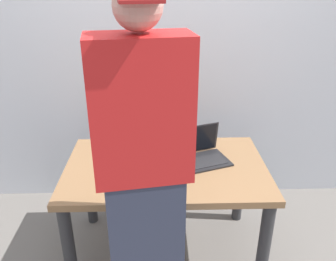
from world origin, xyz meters
TOP-DOWN VIEW (x-y plane):
  - ground_plane at (0.00, 0.00)m, footprint 8.00×8.00m
  - desk at (0.00, 0.00)m, footprint 1.29×0.80m
  - laptop at (0.23, 0.08)m, footprint 0.40×0.35m
  - beer_bottle_green at (-0.17, 0.08)m, footprint 0.07×0.07m
  - beer_bottle_dark at (-0.07, 0.16)m, footprint 0.07×0.07m
  - person_figure at (-0.11, -0.57)m, footprint 0.46×0.31m
  - back_wall at (0.00, 0.78)m, footprint 6.00×0.10m

SIDE VIEW (x-z plane):
  - ground_plane at x=0.00m, z-range 0.00..0.00m
  - desk at x=0.00m, z-range 0.24..0.95m
  - laptop at x=0.23m, z-range 0.65..0.86m
  - beer_bottle_dark at x=-0.07m, z-range 0.67..0.96m
  - beer_bottle_green at x=-0.17m, z-range 0.67..0.99m
  - person_figure at x=-0.11m, z-range 0.01..1.87m
  - back_wall at x=0.00m, z-range 0.00..2.60m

